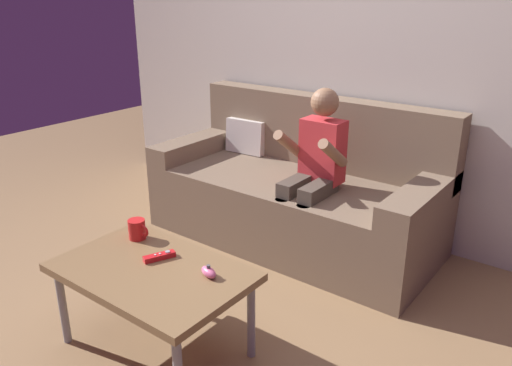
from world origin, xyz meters
The scene contains 8 objects.
ground_plane centered at (0.00, 0.00, 0.00)m, with size 8.25×8.25×0.00m, color olive.
wall_back centered at (0.00, 1.74, 1.25)m, with size 4.12×0.05×2.50m, color beige.
couch centered at (-0.20, 1.35, 0.30)m, with size 1.79×0.80×0.88m.
person_seated_on_couch centered at (0.03, 1.17, 0.57)m, with size 0.34×0.42×1.01m.
coffee_table centered at (-0.07, 0.04, 0.37)m, with size 0.83×0.53×0.41m.
game_remote_red_near_edge centered at (-0.11, 0.11, 0.42)m, with size 0.09×0.14×0.03m.
nunchuk_pink centered at (0.16, 0.14, 0.43)m, with size 0.10×0.07×0.05m.
coffee_mug centered at (-0.33, 0.19, 0.46)m, with size 0.12×0.08×0.09m.
Camera 1 is at (1.42, -1.19, 1.51)m, focal length 35.77 mm.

